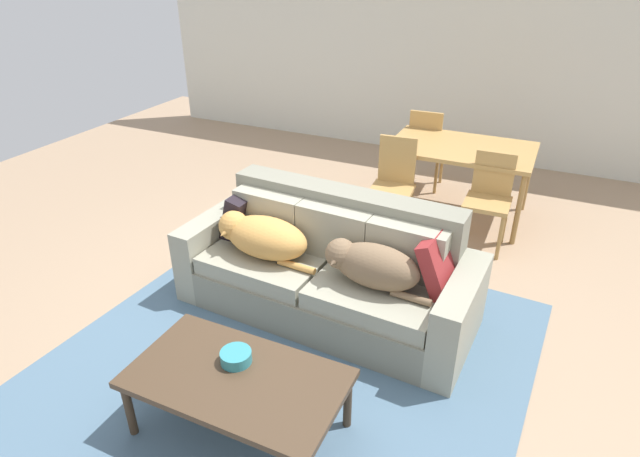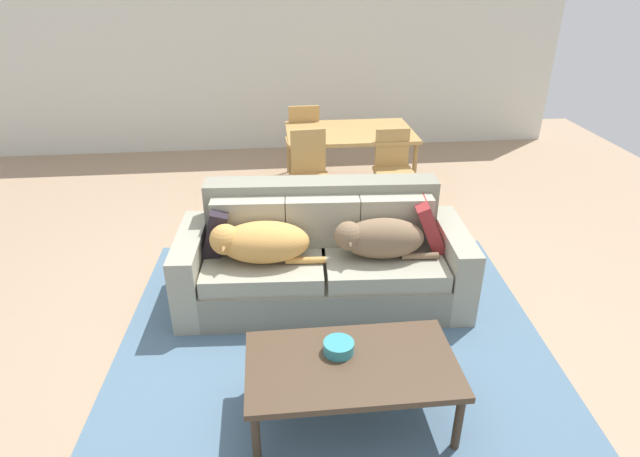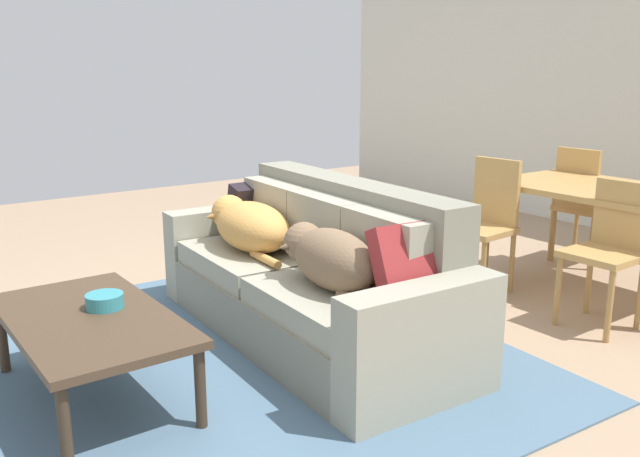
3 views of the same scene
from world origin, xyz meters
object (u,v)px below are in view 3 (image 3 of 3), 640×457
object	(u,v)px
throw_pillow_by_right_arm	(414,266)
bowl_on_coffee_table	(105,301)
throw_pillow_by_left_arm	(255,210)
dog_on_left_cushion	(249,225)
dining_chair_far_left	(582,201)
coffee_table	(90,324)
dining_chair_near_right	(610,246)
dining_chair_near_left	(486,219)
dog_on_right_cushion	(329,257)
dining_table	(603,196)
couch	(314,279)

from	to	relation	value
throw_pillow_by_right_arm	bowl_on_coffee_table	distance (m)	1.50
throw_pillow_by_left_arm	throw_pillow_by_right_arm	xyz separation A→B (m)	(1.65, -0.09, 0.02)
dog_on_left_cushion	dining_chair_far_left	world-z (taller)	dining_chair_far_left
coffee_table	bowl_on_coffee_table	distance (m)	0.14
dining_chair_near_right	throw_pillow_by_left_arm	bearing A→B (deg)	-141.03
throw_pillow_by_right_arm	throw_pillow_by_left_arm	bearing A→B (deg)	176.72
dining_chair_near_left	dog_on_right_cushion	bearing A→B (deg)	-82.64
dog_on_left_cushion	coffee_table	xyz separation A→B (m)	(0.52, -1.17, -0.22)
dining_table	throw_pillow_by_left_arm	bearing A→B (deg)	-124.18
dog_on_right_cushion	dining_chair_near_right	bearing A→B (deg)	76.34
dining_chair_near_left	throw_pillow_by_left_arm	bearing A→B (deg)	-126.80
dog_on_right_cushion	dining_table	size ratio (longest dim) A/B	0.56
throw_pillow_by_right_arm	dining_table	xyz separation A→B (m)	(-0.30, 2.08, 0.06)
dog_on_right_cushion	coffee_table	bearing A→B (deg)	-104.94
dog_on_left_cushion	dog_on_right_cushion	xyz separation A→B (m)	(0.89, -0.04, 0.00)
dog_on_left_cushion	dining_chair_near_right	size ratio (longest dim) A/B	0.95
dog_on_left_cushion	throw_pillow_by_left_arm	size ratio (longest dim) A/B	2.31
bowl_on_coffee_table	dining_chair_near_left	bearing A→B (deg)	88.55
throw_pillow_by_right_arm	dining_table	bearing A→B (deg)	98.12
coffee_table	dining_chair_near_left	distance (m)	2.78
dining_chair_near_left	bowl_on_coffee_table	bearing A→B (deg)	-96.53
coffee_table	dining_chair_near_right	xyz separation A→B (m)	(0.90, 2.86, 0.12)
throw_pillow_by_left_arm	coffee_table	distance (m)	1.66
dog_on_right_cushion	dining_table	distance (m)	2.27
throw_pillow_by_left_arm	dining_chair_far_left	size ratio (longest dim) A/B	0.39
throw_pillow_by_left_arm	dining_table	world-z (taller)	throw_pillow_by_left_arm
throw_pillow_by_right_arm	coffee_table	world-z (taller)	throw_pillow_by_right_arm
dog_on_right_cushion	dining_chair_near_right	size ratio (longest dim) A/B	0.88
dog_on_left_cushion	dining_table	xyz separation A→B (m)	(1.02, 2.23, 0.09)
couch	dog_on_left_cushion	distance (m)	0.57
dining_chair_near_right	dining_table	bearing A→B (deg)	125.10
dog_on_left_cushion	throw_pillow_by_left_arm	distance (m)	0.41
dog_on_left_cushion	throw_pillow_by_right_arm	world-z (taller)	throw_pillow_by_right_arm
dining_chair_near_left	couch	bearing A→B (deg)	-96.17
bowl_on_coffee_table	dining_chair_near_right	size ratio (longest dim) A/B	0.20
couch	throw_pillow_by_right_arm	bearing A→B (deg)	3.11
couch	dog_on_right_cushion	world-z (taller)	couch
couch	bowl_on_coffee_table	distance (m)	1.22
dog_on_right_cushion	dining_chair_near_right	world-z (taller)	dining_chair_near_right
couch	throw_pillow_by_left_arm	size ratio (longest dim) A/B	6.20
coffee_table	dining_chair_near_right	bearing A→B (deg)	72.56
dog_on_left_cushion	dining_chair_near_right	world-z (taller)	dining_chair_near_right
dining_chair_near_right	dining_chair_far_left	world-z (taller)	dining_chair_far_left
throw_pillow_by_right_arm	dog_on_left_cushion	bearing A→B (deg)	-173.73
throw_pillow_by_right_arm	coffee_table	bearing A→B (deg)	-121.47
dining_chair_far_left	couch	bearing A→B (deg)	86.44
bowl_on_coffee_table	throw_pillow_by_right_arm	bearing A→B (deg)	54.55
coffee_table	dining_table	size ratio (longest dim) A/B	0.85
throw_pillow_by_right_arm	coffee_table	xyz separation A→B (m)	(-0.80, -1.31, -0.25)
dining_chair_near_left	dining_chair_near_right	distance (m)	0.89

